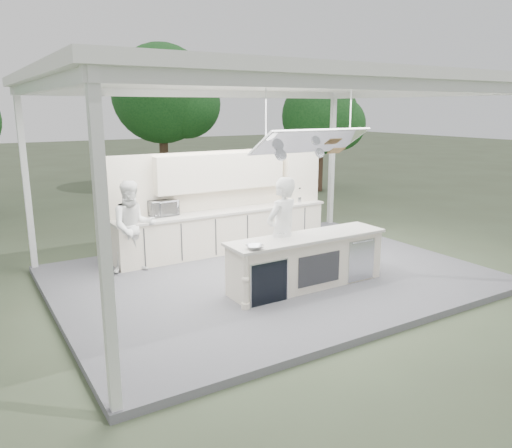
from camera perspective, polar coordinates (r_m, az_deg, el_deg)
ground at (r=9.91m, az=1.67°, el=-6.37°), size 90.00×90.00×0.00m
stage_deck at (r=9.89m, az=1.67°, el=-6.04°), size 8.00×6.00×0.12m
tent at (r=9.34m, az=1.89°, el=15.59°), size 8.20×6.20×3.86m
demo_island at (r=9.12m, az=5.78°, el=-4.25°), size 3.10×0.79×0.95m
back_counter at (r=11.31m, az=-3.56°, el=-0.74°), size 5.08×0.72×0.95m
back_wall_unit at (r=11.51m, az=-2.18°, el=4.48°), size 5.05×0.48×2.25m
tree_cluster at (r=18.27m, az=-16.10°, el=12.61°), size 19.55×9.40×5.85m
head_chef at (r=8.98m, az=2.97°, el=-0.97°), size 0.84×0.67×2.01m
sous_chef at (r=10.07m, az=-13.84°, el=-0.32°), size 0.96×0.79×1.82m
toaster_oven at (r=10.77m, az=-10.65°, el=1.83°), size 0.64×0.46×0.33m
bowl_large at (r=8.11m, az=-0.14°, el=-2.65°), size 0.31×0.31×0.07m
bowl_small at (r=8.95m, az=2.80°, el=-1.10°), size 0.33×0.33×0.08m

